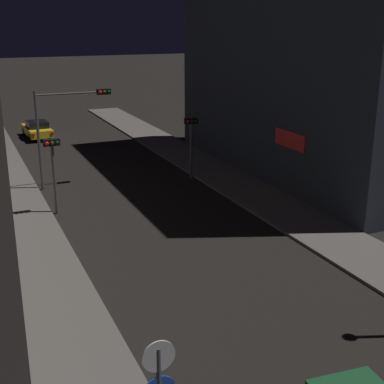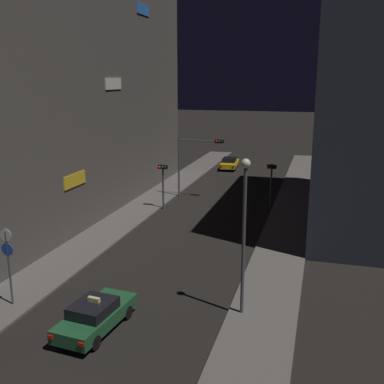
{
  "view_description": "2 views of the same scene",
  "coord_description": "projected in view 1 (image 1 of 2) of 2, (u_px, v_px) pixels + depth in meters",
  "views": [
    {
      "loc": [
        -8.48,
        -0.05,
        9.36
      ],
      "look_at": [
        -0.66,
        17.73,
        3.16
      ],
      "focal_mm": 50.52,
      "sensor_mm": 36.0,
      "label": 1
    },
    {
      "loc": [
        8.48,
        -9.79,
        10.95
      ],
      "look_at": [
        -0.16,
        20.4,
        3.17
      ],
      "focal_mm": 43.0,
      "sensor_mm": 36.0,
      "label": 2
    }
  ],
  "objects": [
    {
      "name": "traffic_light_right_kerb",
      "position": [
        191.0,
        135.0,
        32.61
      ],
      "size": [
        0.8,
        0.42,
        3.83
      ],
      "color": "#47474C",
      "rests_on": "ground_plane"
    },
    {
      "name": "traffic_light_overhead",
      "position": [
        66.0,
        118.0,
        30.57
      ],
      "size": [
        4.35,
        0.42,
        5.67
      ],
      "color": "#47474C",
      "rests_on": "ground_plane"
    },
    {
      "name": "traffic_light_left_kerb",
      "position": [
        53.0,
        160.0,
        26.45
      ],
      "size": [
        0.8,
        0.42,
        3.93
      ],
      "color": "#47474C",
      "rests_on": "ground_plane"
    },
    {
      "name": "sidewalk_right",
      "position": [
        229.0,
        180.0,
        32.85
      ],
      "size": [
        3.25,
        59.8,
        0.13
      ],
      "primitive_type": "cube",
      "color": "#5B5651",
      "rests_on": "ground_plane"
    },
    {
      "name": "sidewalk_left",
      "position": [
        15.0,
        207.0,
        28.05
      ],
      "size": [
        3.25,
        59.8,
        0.13
      ],
      "primitive_type": "cube",
      "color": "#5B5651",
      "rests_on": "ground_plane"
    },
    {
      "name": "building_facade_right",
      "position": [
        304.0,
        28.0,
        32.32
      ],
      "size": [
        6.78,
        20.93,
        17.76
      ],
      "color": "#282D38",
      "rests_on": "ground_plane"
    },
    {
      "name": "far_car",
      "position": [
        37.0,
        129.0,
        44.65
      ],
      "size": [
        2.03,
        4.54,
        1.42
      ],
      "color": "yellow",
      "rests_on": "ground_plane"
    }
  ]
}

